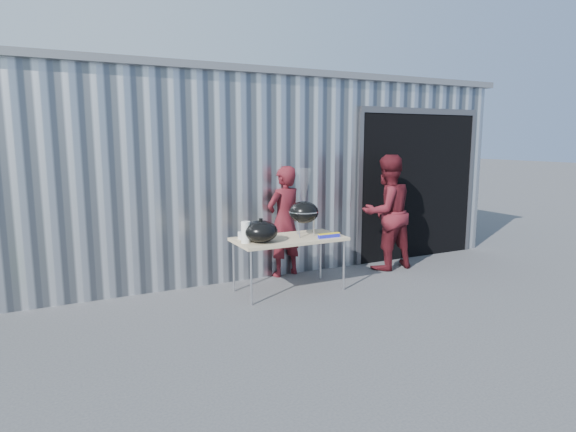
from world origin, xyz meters
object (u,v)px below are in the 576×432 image
person_cook (284,221)px  person_bystander (387,212)px  kettle_grill (304,206)px  folding_table (289,240)px

person_cook → person_bystander: size_ratio=0.92×
kettle_grill → person_cook: bearing=86.0°
kettle_grill → person_cook: person_cook is taller
folding_table → person_cook: bearing=68.4°
person_cook → person_bystander: 1.69m
person_cook → person_bystander: bearing=153.3°
person_bystander → person_cook: bearing=-14.4°
folding_table → person_cook: 0.79m
kettle_grill → person_bystander: bearing=11.2°
person_cook → person_bystander: person_bystander is taller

